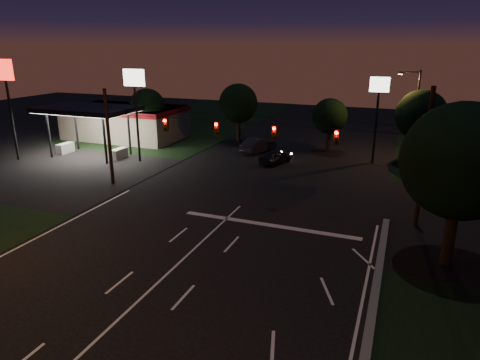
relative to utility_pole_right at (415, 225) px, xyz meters
The scene contains 18 objects.
ground 19.21m from the utility_pole_right, 128.66° to the right, with size 140.00×140.00×0.00m, color black.
cross_street_left 32.02m from the utility_pole_right, behind, with size 20.00×16.00×0.02m, color black.
stop_bar 9.66m from the utility_pole_right, 158.75° to the right, with size 12.00×0.50×0.01m, color silver.
utility_pole_right is the anchor object (origin of this frame).
utility_pole_left 24.00m from the utility_pole_right, behind, with size 0.28×0.28×8.00m, color black.
signal_span 13.20m from the utility_pole_right, behind, with size 24.00×0.40×1.56m.
gas_station 37.27m from the utility_pole_right, 155.56° to the left, with size 14.20×16.10×5.25m.
pole_sign_left_near 27.82m from the utility_pole_right, 164.93° to the left, with size 2.20×0.30×9.10m.
pole_sign_left_far 38.87m from the utility_pole_right, behind, with size 2.00×0.30×10.00m.
pole_sign_right 16.73m from the utility_pole_right, 104.93° to the left, with size 1.80×0.30×8.40m.
street_light_right_far 17.81m from the utility_pole_right, 92.57° to the left, with size 2.20×0.35×9.00m.
tree_right_near 7.61m from the utility_pole_right, 72.47° to the right, with size 6.00×6.00×8.76m.
tree_far_a 33.84m from the utility_pole_right, 153.24° to the left, with size 4.20×4.20×6.42m.
tree_far_b 28.04m from the utility_pole_right, 136.25° to the left, with size 4.60×4.60×6.98m.
tree_far_c 20.58m from the utility_pole_right, 116.39° to the left, with size 3.80×3.80×5.86m.
tree_far_d 16.84m from the utility_pole_right, 89.92° to the left, with size 4.80×4.80×7.30m.
car_oncoming_a 17.22m from the utility_pole_right, 139.06° to the left, with size 1.63×4.05×1.38m, color black.
car_oncoming_b 22.08m from the utility_pole_right, 136.86° to the left, with size 1.68×4.81×1.58m, color black.
Camera 1 is at (10.63, -13.33, 11.38)m, focal length 32.00 mm.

